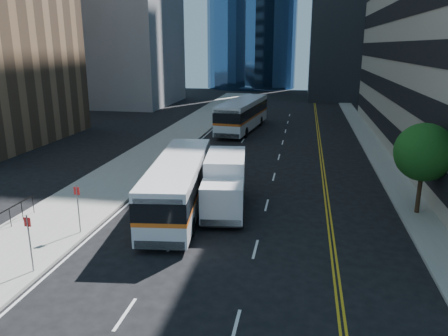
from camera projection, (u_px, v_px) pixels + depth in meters
name	position (u px, v px, depth m)	size (l,w,h in m)	color
ground	(239.00, 269.00, 18.76)	(160.00, 160.00, 0.00)	black
sidewalk_west	(173.00, 140.00, 44.25)	(5.00, 90.00, 0.15)	gray
sidewalk_east	(373.00, 147.00, 40.85)	(2.00, 90.00, 0.15)	gray
street_tree	(424.00, 152.00, 23.78)	(3.20, 3.20, 5.10)	#332114
bus_front	(179.00, 183.00, 25.02)	(3.99, 11.92, 3.02)	silver
bus_rear	(243.00, 114.00, 49.09)	(4.29, 13.41, 3.40)	silver
box_truck	(225.00, 183.00, 25.15)	(2.98, 6.70, 3.10)	silver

